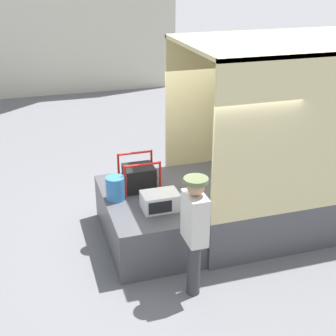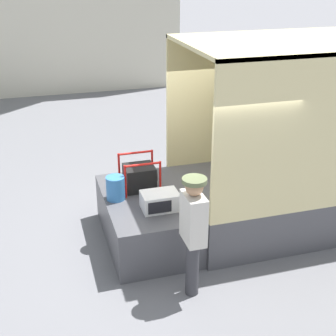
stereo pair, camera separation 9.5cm
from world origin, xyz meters
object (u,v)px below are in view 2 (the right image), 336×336
(portable_generator, at_px, (141,177))
(orange_bucket, at_px, (116,188))
(worker_person, at_px, (193,225))
(microwave, at_px, (160,201))

(portable_generator, xyz_separation_m, orange_bucket, (-0.46, -0.25, -0.02))
(portable_generator, distance_m, worker_person, 1.84)
(microwave, bearing_deg, portable_generator, 98.60)
(orange_bucket, height_order, worker_person, worker_person)
(microwave, distance_m, worker_person, 1.08)
(microwave, relative_size, worker_person, 0.31)
(orange_bucket, xyz_separation_m, worker_person, (0.73, -1.56, 0.11))
(microwave, xyz_separation_m, portable_generator, (-0.11, 0.76, 0.07))
(orange_bucket, bearing_deg, worker_person, -65.06)
(microwave, xyz_separation_m, orange_bucket, (-0.57, 0.51, 0.05))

